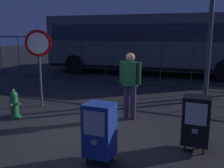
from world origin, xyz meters
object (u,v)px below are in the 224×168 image
(newspaper_box_secondary, at_px, (196,120))
(bus_far, at_px, (208,39))
(fire_hydrant, at_px, (14,104))
(bus_near, at_px, (149,41))
(pedestrian, at_px, (130,82))
(newspaper_box_primary, at_px, (99,130))
(stop_sign, at_px, (39,52))

(newspaper_box_secondary, height_order, bus_far, bus_far)
(fire_hydrant, distance_m, bus_near, 8.45)
(bus_near, bearing_deg, newspaper_box_secondary, -74.03)
(pedestrian, distance_m, bus_near, 7.36)
(newspaper_box_primary, relative_size, newspaper_box_secondary, 1.00)
(newspaper_box_primary, xyz_separation_m, newspaper_box_secondary, (1.44, 1.09, 0.00))
(stop_sign, bearing_deg, pedestrian, -1.67)
(stop_sign, relative_size, pedestrian, 1.34)
(bus_far, bearing_deg, fire_hydrant, -107.33)
(fire_hydrant, relative_size, pedestrian, 0.45)
(fire_hydrant, height_order, pedestrian, pedestrian)
(stop_sign, height_order, pedestrian, stop_sign)
(pedestrian, height_order, bus_far, bus_far)
(stop_sign, xyz_separation_m, pedestrian, (2.79, -0.08, -0.65))
(newspaper_box_secondary, bearing_deg, pedestrian, 144.80)
(bus_near, bearing_deg, bus_far, 56.82)
(bus_near, xyz_separation_m, bus_far, (2.73, 4.92, 0.00))
(stop_sign, relative_size, bus_far, 0.21)
(bus_far, bearing_deg, pedestrian, -96.34)
(bus_far, bearing_deg, stop_sign, -108.96)
(fire_hydrant, height_order, stop_sign, stop_sign)
(newspaper_box_primary, bearing_deg, stop_sign, 142.02)
(newspaper_box_secondary, height_order, bus_near, bus_near)
(stop_sign, bearing_deg, fire_hydrant, -88.50)
(fire_hydrant, distance_m, bus_far, 13.84)
(bus_near, bearing_deg, stop_sign, -105.28)
(newspaper_box_secondary, height_order, pedestrian, pedestrian)
(fire_hydrant, height_order, bus_near, bus_near)
(fire_hydrant, bearing_deg, stop_sign, 91.50)
(newspaper_box_primary, bearing_deg, pedestrian, 95.88)
(bus_near, relative_size, bus_far, 1.01)
(newspaper_box_primary, relative_size, bus_near, 0.10)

